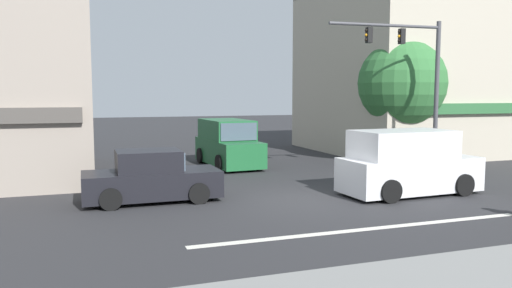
{
  "coord_description": "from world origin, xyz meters",
  "views": [
    {
      "loc": [
        -6.54,
        -13.78,
        3.26
      ],
      "look_at": [
        -0.97,
        2.0,
        1.6
      ],
      "focal_mm": 35.0,
      "sensor_mm": 36.0,
      "label": 1
    }
  ],
  "objects_px": {
    "street_tree": "(402,83)",
    "traffic_light_mast": "(416,72)",
    "van_waiting_far": "(407,164)",
    "van_crossing_rightbound": "(228,144)",
    "utility_pole_far_right": "(369,76)",
    "utility_pole_near_left": "(17,80)",
    "sedan_crossing_center": "(151,178)"
  },
  "relations": [
    {
      "from": "street_tree",
      "to": "utility_pole_near_left",
      "type": "relative_size",
      "value": 0.81
    },
    {
      "from": "utility_pole_near_left",
      "to": "utility_pole_far_right",
      "type": "relative_size",
      "value": 0.88
    },
    {
      "from": "utility_pole_near_left",
      "to": "traffic_light_mast",
      "type": "relative_size",
      "value": 1.17
    },
    {
      "from": "traffic_light_mast",
      "to": "van_waiting_far",
      "type": "bearing_deg",
      "value": -129.56
    },
    {
      "from": "van_waiting_far",
      "to": "van_crossing_rightbound",
      "type": "height_order",
      "value": "same"
    },
    {
      "from": "van_waiting_far",
      "to": "street_tree",
      "type": "bearing_deg",
      "value": 56.18
    },
    {
      "from": "van_waiting_far",
      "to": "van_crossing_rightbound",
      "type": "xyz_separation_m",
      "value": [
        -3.69,
        8.31,
        0.0
      ]
    },
    {
      "from": "van_waiting_far",
      "to": "van_crossing_rightbound",
      "type": "distance_m",
      "value": 9.09
    },
    {
      "from": "traffic_light_mast",
      "to": "sedan_crossing_center",
      "type": "bearing_deg",
      "value": -171.42
    },
    {
      "from": "van_waiting_far",
      "to": "van_crossing_rightbound",
      "type": "relative_size",
      "value": 0.99
    },
    {
      "from": "utility_pole_far_right",
      "to": "sedan_crossing_center",
      "type": "relative_size",
      "value": 2.02
    },
    {
      "from": "utility_pole_far_right",
      "to": "traffic_light_mast",
      "type": "bearing_deg",
      "value": -106.9
    },
    {
      "from": "utility_pole_near_left",
      "to": "sedan_crossing_center",
      "type": "height_order",
      "value": "utility_pole_near_left"
    },
    {
      "from": "street_tree",
      "to": "utility_pole_far_right",
      "type": "distance_m",
      "value": 3.82
    },
    {
      "from": "utility_pole_far_right",
      "to": "van_waiting_far",
      "type": "height_order",
      "value": "utility_pole_far_right"
    },
    {
      "from": "street_tree",
      "to": "sedan_crossing_center",
      "type": "distance_m",
      "value": 13.5
    },
    {
      "from": "van_waiting_far",
      "to": "sedan_crossing_center",
      "type": "bearing_deg",
      "value": 168.14
    },
    {
      "from": "utility_pole_near_left",
      "to": "van_waiting_far",
      "type": "xyz_separation_m",
      "value": [
        12.09,
        -5.79,
        -2.77
      ]
    },
    {
      "from": "traffic_light_mast",
      "to": "street_tree",
      "type": "bearing_deg",
      "value": 63.51
    },
    {
      "from": "street_tree",
      "to": "sedan_crossing_center",
      "type": "height_order",
      "value": "street_tree"
    },
    {
      "from": "street_tree",
      "to": "traffic_light_mast",
      "type": "height_order",
      "value": "traffic_light_mast"
    },
    {
      "from": "utility_pole_far_right",
      "to": "traffic_light_mast",
      "type": "relative_size",
      "value": 1.34
    },
    {
      "from": "utility_pole_far_right",
      "to": "street_tree",
      "type": "bearing_deg",
      "value": -98.36
    },
    {
      "from": "street_tree",
      "to": "van_waiting_far",
      "type": "distance_m",
      "value": 8.12
    },
    {
      "from": "street_tree",
      "to": "van_crossing_rightbound",
      "type": "height_order",
      "value": "street_tree"
    },
    {
      "from": "street_tree",
      "to": "utility_pole_far_right",
      "type": "height_order",
      "value": "utility_pole_far_right"
    },
    {
      "from": "street_tree",
      "to": "traffic_light_mast",
      "type": "xyz_separation_m",
      "value": [
        -1.51,
        -3.02,
        0.39
      ]
    },
    {
      "from": "sedan_crossing_center",
      "to": "traffic_light_mast",
      "type": "bearing_deg",
      "value": 8.58
    },
    {
      "from": "street_tree",
      "to": "traffic_light_mast",
      "type": "bearing_deg",
      "value": -116.49
    },
    {
      "from": "street_tree",
      "to": "traffic_light_mast",
      "type": "relative_size",
      "value": 0.94
    },
    {
      "from": "utility_pole_near_left",
      "to": "street_tree",
      "type": "bearing_deg",
      "value": 1.93
    },
    {
      "from": "utility_pole_far_right",
      "to": "utility_pole_near_left",
      "type": "bearing_deg",
      "value": -165.72
    }
  ]
}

